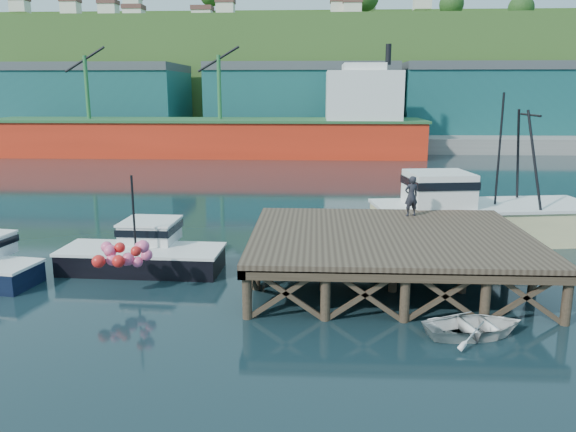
# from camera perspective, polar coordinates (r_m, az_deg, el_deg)

# --- Properties ---
(ground) EXTENTS (300.00, 300.00, 0.00)m
(ground) POSITION_cam_1_polar(r_m,az_deg,el_deg) (25.35, -2.41, -6.21)
(ground) COLOR black
(ground) RESTS_ON ground
(wharf) EXTENTS (12.00, 10.00, 2.62)m
(wharf) POSITION_cam_1_polar(r_m,az_deg,el_deg) (24.72, 10.31, -2.20)
(wharf) COLOR brown
(wharf) RESTS_ON ground
(far_quay) EXTENTS (160.00, 40.00, 2.00)m
(far_quay) POSITION_cam_1_polar(r_m,az_deg,el_deg) (94.19, 1.48, 8.26)
(far_quay) COLOR gray
(far_quay) RESTS_ON ground
(warehouse_left) EXTENTS (32.00, 16.00, 9.00)m
(warehouse_left) POSITION_cam_1_polar(r_m,az_deg,el_deg) (96.39, -20.27, 10.87)
(warehouse_left) COLOR #195555
(warehouse_left) RESTS_ON far_quay
(warehouse_mid) EXTENTS (28.00, 16.00, 9.00)m
(warehouse_mid) POSITION_cam_1_polar(r_m,az_deg,el_deg) (88.93, 1.42, 11.55)
(warehouse_mid) COLOR #195555
(warehouse_mid) RESTS_ON far_quay
(warehouse_right) EXTENTS (30.00, 16.00, 9.00)m
(warehouse_right) POSITION_cam_1_polar(r_m,az_deg,el_deg) (93.13, 20.56, 10.81)
(warehouse_right) COLOR #195555
(warehouse_right) RESTS_ON far_quay
(cargo_ship) EXTENTS (55.50, 10.00, 13.75)m
(cargo_ship) POSITION_cam_1_polar(r_m,az_deg,el_deg) (72.84, -5.69, 8.74)
(cargo_ship) COLOR red
(cargo_ship) RESTS_ON ground
(hillside) EXTENTS (220.00, 50.00, 22.00)m
(hillside) POSITION_cam_1_polar(r_m,az_deg,el_deg) (123.94, 1.86, 13.93)
(hillside) COLOR #2D511E
(hillside) RESTS_ON ground
(boat_black) EXTENTS (7.52, 6.33, 4.58)m
(boat_black) POSITION_cam_1_polar(r_m,az_deg,el_deg) (27.07, -14.39, -3.51)
(boat_black) COLOR black
(boat_black) RESTS_ON ground
(trawler) EXTENTS (12.58, 6.03, 8.09)m
(trawler) POSITION_cam_1_polar(r_m,az_deg,el_deg) (32.72, 18.87, 0.46)
(trawler) COLOR beige
(trawler) RESTS_ON ground
(dinghy) EXTENTS (3.93, 3.19, 0.72)m
(dinghy) POSITION_cam_1_polar(r_m,az_deg,el_deg) (20.45, 18.47, -10.54)
(dinghy) COLOR silver
(dinghy) RESTS_ON ground
(dockworker) EXTENTS (0.84, 0.70, 1.98)m
(dockworker) POSITION_cam_1_polar(r_m,az_deg,el_deg) (28.20, 12.41, 1.99)
(dockworker) COLOR black
(dockworker) RESTS_ON wharf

